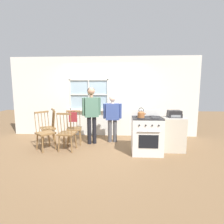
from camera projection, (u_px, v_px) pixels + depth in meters
The scene contains 14 objects.
ground_plane at pixel (98, 149), 4.80m from camera, with size 16.00×16.00×0.00m, color brown.
wall_back at pixel (104, 97), 6.00m from camera, with size 6.40×0.16×2.70m.
chair_by_window at pixel (74, 129), 5.13m from camera, with size 0.49×0.47×1.03m.
chair_near_wall at pixel (45, 133), 4.68m from camera, with size 0.58×0.58×1.03m.
chair_center_cluster at pixel (49, 128), 5.25m from camera, with size 0.56×0.57×1.03m.
chair_near_stove at pixel (67, 133), 4.61m from camera, with size 0.45×0.44×1.03m.
person_elderly_left at pixel (91, 110), 5.10m from camera, with size 0.55×0.32×1.67m.
person_teen_center at pixel (112, 115), 5.29m from camera, with size 0.57×0.24×1.43m.
stove at pixel (147, 135), 4.43m from camera, with size 0.75×0.68×1.08m.
kettle at pixel (141, 114), 4.24m from camera, with size 0.21×0.17×0.25m.
potted_plant at pixel (91, 107), 5.98m from camera, with size 0.15×0.15×0.35m.
handbag at pixel (73, 117), 4.84m from camera, with size 0.23×0.22×0.31m.
side_counter at pixel (173, 134), 4.62m from camera, with size 0.55×0.50×0.90m.
stereo at pixel (174, 114), 4.53m from camera, with size 0.34×0.29×0.18m.
Camera 1 is at (0.64, -4.59, 1.66)m, focal length 28.00 mm.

